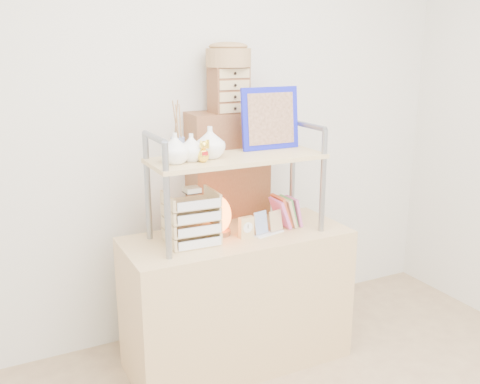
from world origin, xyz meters
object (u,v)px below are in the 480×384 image
object	(u,v)px
desk	(237,299)
salt_lamp	(219,216)
cabinet	(228,224)
letter_tray	(192,221)

from	to	relation	value
desk	salt_lamp	distance (m)	0.49
desk	cabinet	world-z (taller)	cabinet
letter_tray	cabinet	bearing A→B (deg)	45.29
desk	letter_tray	distance (m)	0.55
desk	cabinet	bearing A→B (deg)	71.91
letter_tray	salt_lamp	distance (m)	0.18
desk	letter_tray	world-z (taller)	letter_tray
cabinet	salt_lamp	xyz separation A→B (m)	(-0.20, -0.33, 0.18)
letter_tray	desk	bearing A→B (deg)	2.11
salt_lamp	cabinet	bearing A→B (deg)	58.22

